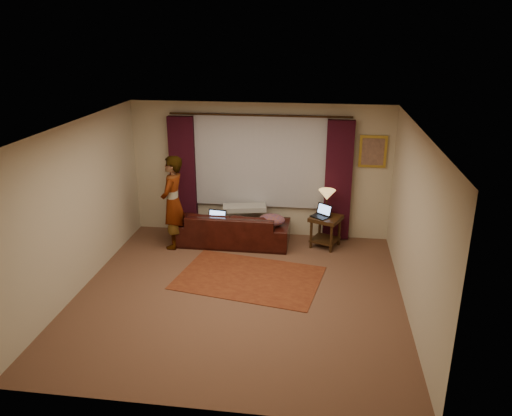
{
  "coord_description": "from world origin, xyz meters",
  "views": [
    {
      "loc": [
        1.18,
        -6.72,
        3.9
      ],
      "look_at": [
        0.1,
        1.2,
        1.0
      ],
      "focal_mm": 35.0,
      "sensor_mm": 36.0,
      "label": 1
    }
  ],
  "objects": [
    {
      "name": "wall_back",
      "position": [
        0.0,
        2.5,
        1.3
      ],
      "size": [
        5.0,
        0.02,
        2.6
      ],
      "primitive_type": "cube",
      "color": "#C3B698",
      "rests_on": "ground"
    },
    {
      "name": "wall_left",
      "position": [
        -2.5,
        0.0,
        1.3
      ],
      "size": [
        0.02,
        5.0,
        2.6
      ],
      "primitive_type": "cube",
      "color": "#C3B698",
      "rests_on": "ground"
    },
    {
      "name": "drape_left",
      "position": [
        -1.5,
        2.39,
        1.18
      ],
      "size": [
        0.5,
        0.14,
        2.3
      ],
      "primitive_type": "cube",
      "color": "black",
      "rests_on": "floor"
    },
    {
      "name": "sheer_curtain",
      "position": [
        0.0,
        2.44,
        1.5
      ],
      "size": [
        2.5,
        0.05,
        1.8
      ],
      "primitive_type": "cube",
      "color": "#A5A5AD",
      "rests_on": "wall_back"
    },
    {
      "name": "floor",
      "position": [
        0.0,
        0.0,
        -0.01
      ],
      "size": [
        5.0,
        5.0,
        0.01
      ],
      "primitive_type": "cube",
      "color": "brown",
      "rests_on": "ground"
    },
    {
      "name": "wall_right",
      "position": [
        2.5,
        0.0,
        1.3
      ],
      "size": [
        0.02,
        5.0,
        2.6
      ],
      "primitive_type": "cube",
      "color": "#C3B698",
      "rests_on": "ground"
    },
    {
      "name": "drape_right",
      "position": [
        1.5,
        2.39,
        1.18
      ],
      "size": [
        0.5,
        0.14,
        2.3
      ],
      "primitive_type": "cube",
      "color": "black",
      "rests_on": "floor"
    },
    {
      "name": "throw_blanket",
      "position": [
        -0.26,
        2.16,
        0.88
      ],
      "size": [
        0.87,
        0.49,
        0.1
      ],
      "primitive_type": "cube",
      "rotation": [
        0.0,
        0.0,
        0.21
      ],
      "color": "#9E9D97",
      "rests_on": "sofa"
    },
    {
      "name": "picture_frame",
      "position": [
        2.1,
        2.47,
        1.75
      ],
      "size": [
        0.5,
        0.04,
        0.6
      ],
      "primitive_type": "cube",
      "color": "#B18F2F",
      "rests_on": "wall_back"
    },
    {
      "name": "curtain_rod",
      "position": [
        0.0,
        2.39,
        2.38
      ],
      "size": [
        0.04,
        0.04,
        3.4
      ],
      "primitive_type": "cylinder",
      "color": "black",
      "rests_on": "wall_back"
    },
    {
      "name": "area_rug",
      "position": [
        0.07,
        0.55,
        0.01
      ],
      "size": [
        2.53,
        1.91,
        0.01
      ],
      "primitive_type": "cube",
      "rotation": [
        0.0,
        0.0,
        -0.18
      ],
      "color": "maroon",
      "rests_on": "floor"
    },
    {
      "name": "wall_front",
      "position": [
        0.0,
        -2.5,
        1.3
      ],
      "size": [
        5.0,
        0.02,
        2.6
      ],
      "primitive_type": "cube",
      "color": "#C3B698",
      "rests_on": "ground"
    },
    {
      "name": "tiffany_lamp",
      "position": [
        1.3,
        2.07,
        0.85
      ],
      "size": [
        0.33,
        0.33,
        0.5
      ],
      "primitive_type": null,
      "rotation": [
        0.0,
        0.0,
        -0.07
      ],
      "color": "#A98549",
      "rests_on": "end_table"
    },
    {
      "name": "laptop_sofa",
      "position": [
        -0.74,
        1.72,
        0.56
      ],
      "size": [
        0.39,
        0.42,
        0.25
      ],
      "primitive_type": null,
      "rotation": [
        0.0,
        0.0,
        -0.13
      ],
      "color": "black",
      "rests_on": "sofa"
    },
    {
      "name": "clothing_pile",
      "position": [
        0.31,
        1.83,
        0.54
      ],
      "size": [
        0.59,
        0.51,
        0.21
      ],
      "primitive_type": "ellipsoid",
      "rotation": [
        0.0,
        0.0,
        -0.31
      ],
      "color": "brown",
      "rests_on": "sofa"
    },
    {
      "name": "end_table",
      "position": [
        1.3,
        2.0,
        0.3
      ],
      "size": [
        0.68,
        0.68,
        0.6
      ],
      "primitive_type": "cube",
      "rotation": [
        0.0,
        0.0,
        -0.39
      ],
      "color": "black",
      "rests_on": "floor"
    },
    {
      "name": "laptop_table",
      "position": [
        1.19,
        1.97,
        0.71
      ],
      "size": [
        0.46,
        0.47,
        0.23
      ],
      "primitive_type": null,
      "rotation": [
        0.0,
        0.0,
        -0.68
      ],
      "color": "black",
      "rests_on": "end_table"
    },
    {
      "name": "sofa",
      "position": [
        -0.45,
        1.93,
        0.44
      ],
      "size": [
        2.16,
        0.93,
        0.87
      ],
      "primitive_type": "imported",
      "rotation": [
        0.0,
        0.0,
        3.14
      ],
      "color": "black",
      "rests_on": "floor"
    },
    {
      "name": "ceiling",
      "position": [
        0.0,
        0.0,
        2.6
      ],
      "size": [
        5.0,
        5.0,
        0.02
      ],
      "primitive_type": "cube",
      "color": "silver",
      "rests_on": "ground"
    },
    {
      "name": "person",
      "position": [
        -1.5,
        1.63,
        0.88
      ],
      "size": [
        0.56,
        0.56,
        1.75
      ],
      "primitive_type": "imported",
      "rotation": [
        0.0,
        0.0,
        -1.66
      ],
      "color": "#9E9D97",
      "rests_on": "floor"
    }
  ]
}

